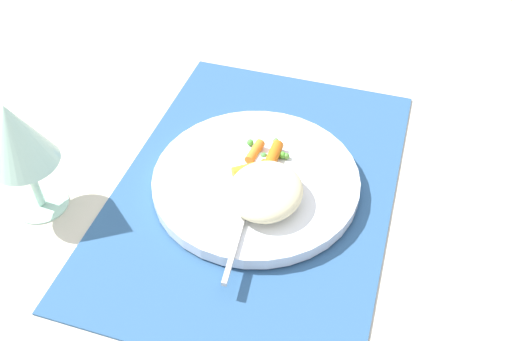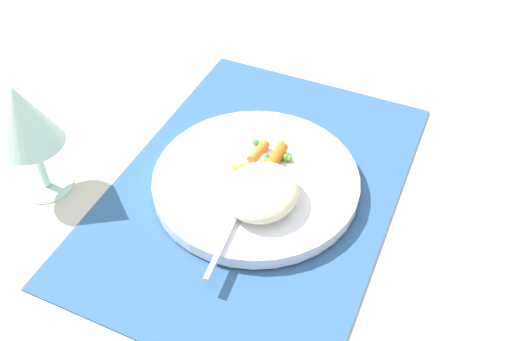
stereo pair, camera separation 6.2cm
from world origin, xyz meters
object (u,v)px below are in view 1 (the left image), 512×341
object	(u,v)px
plate	(256,181)
rice_mound	(266,191)
fork	(249,199)
wine_glass	(16,138)
carrot_portion	(265,165)

from	to	relation	value
plate	rice_mound	distance (m)	0.05
plate	fork	bearing A→B (deg)	-174.61
wine_glass	carrot_portion	bearing A→B (deg)	-64.69
plate	rice_mound	xyz separation A→B (m)	(-0.04, -0.02, 0.03)
plate	wine_glass	world-z (taller)	wine_glass
fork	wine_glass	world-z (taller)	wine_glass
carrot_portion	rice_mound	bearing A→B (deg)	-163.23
fork	wine_glass	bearing A→B (deg)	103.95
wine_glass	rice_mound	bearing A→B (deg)	-75.84
rice_mound	carrot_portion	size ratio (longest dim) A/B	1.21
plate	fork	size ratio (longest dim) A/B	1.28
plate	carrot_portion	xyz separation A→B (m)	(0.02, -0.01, 0.02)
carrot_portion	wine_glass	xyz separation A→B (m)	(-0.12, 0.26, 0.08)
plate	wine_glass	size ratio (longest dim) A/B	1.66
plate	wine_glass	distance (m)	0.29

